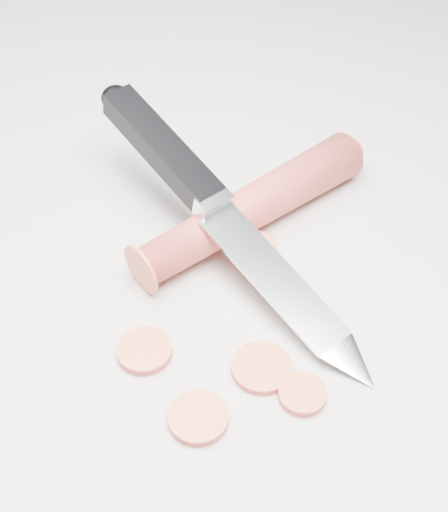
{
  "coord_description": "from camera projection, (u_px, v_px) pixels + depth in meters",
  "views": [
    {
      "loc": [
        -0.01,
        -0.35,
        0.37
      ],
      "look_at": [
        -0.01,
        -0.01,
        0.02
      ],
      "focal_mm": 50.0,
      "sensor_mm": 36.0,
      "label": 1
    }
  ],
  "objects": [
    {
      "name": "carrot_slice_4",
      "position": [
        262.0,
        368.0,
        0.45
      ],
      "size": [
        0.04,
        0.04,
        0.01
      ],
      "primitive_type": "cylinder",
      "color": "#EE6038",
      "rests_on": "ground"
    },
    {
      "name": "carrot_slice_0",
      "position": [
        145.0,
        351.0,
        0.45
      ],
      "size": [
        0.04,
        0.04,
        0.01
      ],
      "primitive_type": "cylinder",
      "color": "#EE6038",
      "rests_on": "ground"
    },
    {
      "name": "carrot",
      "position": [
        252.0,
        207.0,
        0.53
      ],
      "size": [
        0.17,
        0.15,
        0.03
      ],
      "primitive_type": "cylinder",
      "rotation": [
        1.57,
        0.0,
        -0.87
      ],
      "color": "#BA362E",
      "rests_on": "ground"
    },
    {
      "name": "kitchen_knife",
      "position": [
        229.0,
        217.0,
        0.49
      ],
      "size": [
        0.21,
        0.25,
        0.08
      ],
      "primitive_type": null,
      "color": "silver",
      "rests_on": "ground"
    },
    {
      "name": "carrot_slice_1",
      "position": [
        255.0,
        249.0,
        0.52
      ],
      "size": [
        0.03,
        0.03,
        0.01
      ],
      "primitive_type": "cylinder",
      "color": "#EE6038",
      "rests_on": "ground"
    },
    {
      "name": "ground",
      "position": [
        240.0,
        268.0,
        0.51
      ],
      "size": [
        2.4,
        2.4,
        0.0
      ],
      "primitive_type": "plane",
      "color": "beige",
      "rests_on": "ground"
    },
    {
      "name": "carrot_slice_3",
      "position": [
        302.0,
        394.0,
        0.43
      ],
      "size": [
        0.03,
        0.03,
        0.01
      ],
      "primitive_type": "cylinder",
      "color": "#EE6038",
      "rests_on": "ground"
    },
    {
      "name": "carrot_slice_2",
      "position": [
        198.0,
        418.0,
        0.42
      ],
      "size": [
        0.04,
        0.04,
        0.01
      ],
      "primitive_type": "cylinder",
      "color": "#EE6038",
      "rests_on": "ground"
    }
  ]
}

